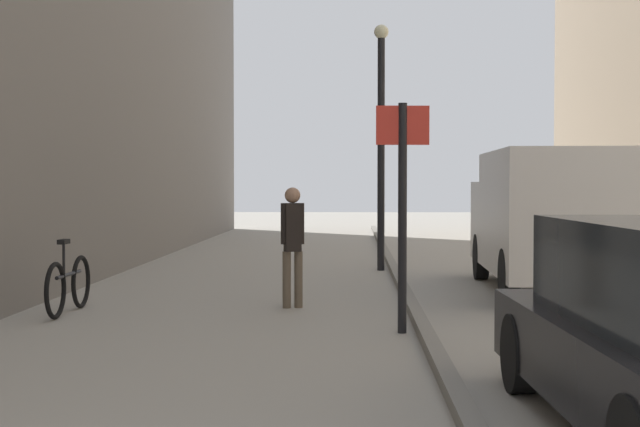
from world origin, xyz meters
TOP-DOWN VIEW (x-y plane):
  - ground_plane at (0.00, 12.00)m, footprint 80.00×80.00m
  - kerb_strip at (1.58, 12.00)m, footprint 0.16×40.00m
  - pedestrian_main_foreground at (-0.03, 10.18)m, footprint 0.32×0.23m
  - delivery_van at (3.88, 12.15)m, footprint 2.13×5.22m
  - street_sign_post at (1.34, 8.10)m, footprint 0.60×0.10m
  - lamp_post at (1.34, 15.66)m, footprint 0.28×0.28m
  - bicycle_leaning at (-2.91, 9.53)m, footprint 0.10×1.77m

SIDE VIEW (x-z plane):
  - ground_plane at x=0.00m, z-range 0.00..0.00m
  - kerb_strip at x=1.58m, z-range 0.00..0.12m
  - bicycle_leaning at x=-2.91m, z-range -0.11..0.87m
  - pedestrian_main_foreground at x=-0.03m, z-range 0.13..1.77m
  - delivery_van at x=3.88m, z-range 0.09..2.27m
  - street_sign_post at x=1.34m, z-range 0.25..2.85m
  - lamp_post at x=1.34m, z-range 0.34..5.10m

